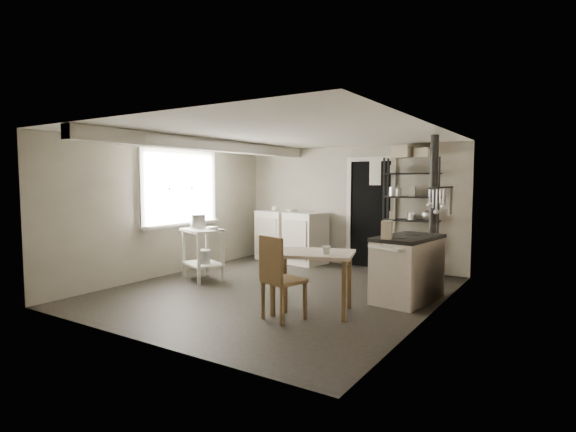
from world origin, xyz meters
The scene contains 31 objects.
floor centered at (0.00, 0.00, 0.00)m, with size 5.00×5.00×0.00m, color black.
ceiling centered at (0.00, 0.00, 2.30)m, with size 5.00×5.00×0.00m, color silver.
wall_back centered at (0.00, 2.50, 1.15)m, with size 4.50×0.02×2.30m, color #A09A88.
wall_front centered at (0.00, -2.50, 1.15)m, with size 4.50×0.02×2.30m, color #A09A88.
wall_left centered at (-2.25, 0.00, 1.15)m, with size 0.02×5.00×2.30m, color #A09A88.
wall_right centered at (2.25, 0.00, 1.15)m, with size 0.02×5.00×2.30m, color #A09A88.
window centered at (-2.22, 0.20, 1.50)m, with size 0.12×1.76×1.28m, color silver, non-canonical shape.
doorway centered at (0.45, 2.47, 1.00)m, with size 0.96×0.10×2.08m, color silver, non-canonical shape.
ceiling_beam centered at (-1.20, 0.00, 2.20)m, with size 0.18×5.00×0.18m, color silver, non-canonical shape.
wallpaper_panel centered at (2.24, 0.00, 1.15)m, with size 0.01×5.00×2.30m, color beige, non-canonical shape.
utensil_rail centered at (2.19, 0.60, 1.55)m, with size 0.06×1.20×0.44m, color #ADACAF, non-canonical shape.
prep_table centered at (-1.46, -0.03, 0.40)m, with size 0.74×0.53×0.84m, color silver, non-canonical shape.
stockpot centered at (-1.62, 0.02, 0.94)m, with size 0.25×0.25×0.27m, color #ADACAF.
saucepan centered at (-1.23, -0.03, 0.85)m, with size 0.16×0.16×0.09m, color #ADACAF.
bucket centered at (-1.42, -0.06, 0.39)m, with size 0.21×0.21×0.23m, color #ADACAF.
base_cabinets centered at (-1.14, 2.18, 0.46)m, with size 1.55×0.66×1.02m, color silver, non-canonical shape.
mixing_bowl centered at (-1.08, 2.11, 0.96)m, with size 0.30×0.30×0.07m, color white.
counter_cup centered at (-1.49, 2.12, 0.97)m, with size 0.12×0.12×0.10m, color white.
shelf_rack centered at (1.29, 2.31, 0.95)m, with size 0.97×0.38×2.04m, color black, non-canonical shape.
shelf_jar centered at (1.04, 2.26, 1.37)m, with size 0.09×0.09×0.20m, color white.
storage_box_a centered at (1.10, 2.31, 2.01)m, with size 0.30×0.26×0.21m, color beige.
storage_box_b centered at (1.45, 2.36, 1.99)m, with size 0.25×0.24×0.16m, color beige.
stove centered at (1.80, 0.53, 0.44)m, with size 0.62×1.13×0.88m, color silver, non-canonical shape.
stovepipe centered at (2.01, 0.95, 1.59)m, with size 0.10×0.10×1.29m, color black, non-canonical shape.
side_ledge centered at (1.72, 0.05, 0.43)m, with size 0.53×0.28×0.81m, color silver, non-canonical shape.
oats_box centered at (1.65, 0.10, 1.01)m, with size 0.13×0.21×0.31m, color beige.
work_table centered at (0.98, -0.67, 0.38)m, with size 1.00×0.70×0.76m, color beige, non-canonical shape.
table_cup centered at (1.21, -0.75, 0.81)m, with size 0.11×0.11×0.10m, color white.
chair centered at (0.83, -1.09, 0.48)m, with size 0.41×0.43×1.00m, color brown, non-canonical shape.
flour_sack centered at (1.43, 1.82, 0.24)m, with size 0.42×0.36×0.50m, color silver.
floor_crock centered at (1.60, 0.08, 0.07)m, with size 0.13×0.13×0.16m, color white.
Camera 1 is at (3.69, -5.46, 1.65)m, focal length 28.00 mm.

